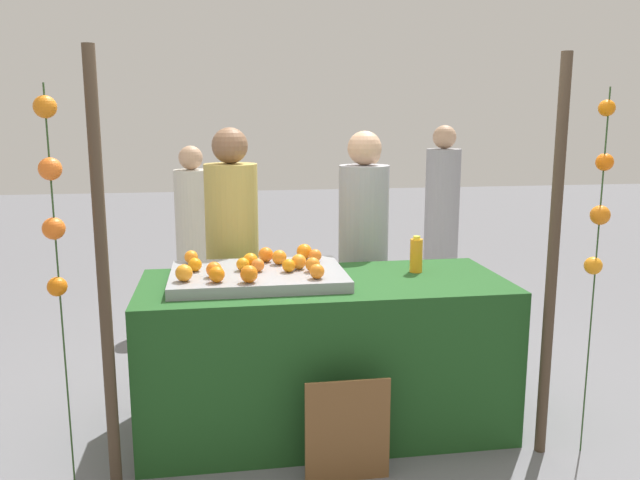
# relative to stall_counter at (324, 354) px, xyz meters

# --- Properties ---
(ground_plane) EXTENTS (24.00, 24.00, 0.00)m
(ground_plane) POSITION_rel_stall_counter_xyz_m (0.00, 0.00, -0.43)
(ground_plane) COLOR slate
(stall_counter) EXTENTS (2.02, 0.85, 0.86)m
(stall_counter) POSITION_rel_stall_counter_xyz_m (0.00, 0.00, 0.00)
(stall_counter) COLOR #1E4C1E
(stall_counter) RESTS_ON ground_plane
(orange_tray) EXTENTS (0.94, 0.65, 0.06)m
(orange_tray) POSITION_rel_stall_counter_xyz_m (-0.36, 0.04, 0.46)
(orange_tray) COLOR gray
(orange_tray) RESTS_ON stall_counter
(orange_0) EXTENTS (0.08, 0.08, 0.08)m
(orange_0) POSITION_rel_stall_counter_xyz_m (-0.58, -0.18, 0.53)
(orange_0) COLOR orange
(orange_0) RESTS_ON orange_tray
(orange_1) EXTENTS (0.08, 0.08, 0.08)m
(orange_1) POSITION_rel_stall_counter_xyz_m (-0.14, 0.05, 0.53)
(orange_1) COLOR orange
(orange_1) RESTS_ON orange_tray
(orange_2) EXTENTS (0.08, 0.08, 0.08)m
(orange_2) POSITION_rel_stall_counter_xyz_m (-0.07, -0.03, 0.53)
(orange_2) COLOR orange
(orange_2) RESTS_ON orange_tray
(orange_3) EXTENTS (0.07, 0.07, 0.07)m
(orange_3) POSITION_rel_stall_counter_xyz_m (-0.36, 0.02, 0.53)
(orange_3) COLOR orange
(orange_3) RESTS_ON orange_tray
(orange_4) EXTENTS (0.07, 0.07, 0.07)m
(orange_4) POSITION_rel_stall_counter_xyz_m (-0.02, 0.21, 0.53)
(orange_4) COLOR orange
(orange_4) RESTS_ON orange_tray
(orange_5) EXTENTS (0.07, 0.07, 0.07)m
(orange_5) POSITION_rel_stall_counter_xyz_m (-0.44, 0.05, 0.53)
(orange_5) COLOR orange
(orange_5) RESTS_ON orange_tray
(orange_6) EXTENTS (0.08, 0.08, 0.08)m
(orange_6) POSITION_rel_stall_counter_xyz_m (-0.70, 0.08, 0.53)
(orange_6) COLOR orange
(orange_6) RESTS_ON orange_tray
(orange_7) EXTENTS (0.08, 0.08, 0.08)m
(orange_7) POSITION_rel_stall_counter_xyz_m (-0.40, 0.11, 0.53)
(orange_7) COLOR orange
(orange_7) RESTS_ON orange_tray
(orange_8) EXTENTS (0.09, 0.09, 0.09)m
(orange_8) POSITION_rel_stall_counter_xyz_m (-0.30, 0.25, 0.53)
(orange_8) COLOR orange
(orange_8) RESTS_ON orange_tray
(orange_9) EXTENTS (0.09, 0.09, 0.09)m
(orange_9) POSITION_rel_stall_counter_xyz_m (-0.07, 0.29, 0.53)
(orange_9) COLOR orange
(orange_9) RESTS_ON orange_tray
(orange_10) EXTENTS (0.08, 0.08, 0.08)m
(orange_10) POSITION_rel_stall_counter_xyz_m (-0.23, 0.17, 0.53)
(orange_10) COLOR orange
(orange_10) RESTS_ON orange_tray
(orange_11) EXTENTS (0.08, 0.08, 0.08)m
(orange_11) POSITION_rel_stall_counter_xyz_m (-0.60, -0.07, 0.53)
(orange_11) COLOR orange
(orange_11) RESTS_ON orange_tray
(orange_12) EXTENTS (0.09, 0.09, 0.09)m
(orange_12) POSITION_rel_stall_counter_xyz_m (-0.75, -0.13, 0.53)
(orange_12) COLOR orange
(orange_12) RESTS_ON orange_tray
(orange_13) EXTENTS (0.08, 0.08, 0.08)m
(orange_13) POSITION_rel_stall_counter_xyz_m (-0.07, -0.18, 0.53)
(orange_13) COLOR orange
(orange_13) RESTS_ON orange_tray
(orange_14) EXTENTS (0.08, 0.08, 0.08)m
(orange_14) POSITION_rel_stall_counter_xyz_m (-0.73, 0.27, 0.53)
(orange_14) COLOR orange
(orange_14) RESTS_ON orange_tray
(orange_15) EXTENTS (0.09, 0.09, 0.09)m
(orange_15) POSITION_rel_stall_counter_xyz_m (-0.42, -0.21, 0.53)
(orange_15) COLOR orange
(orange_15) RESTS_ON orange_tray
(orange_16) EXTENTS (0.07, 0.07, 0.07)m
(orange_16) POSITION_rel_stall_counter_xyz_m (-0.20, -0.02, 0.53)
(orange_16) COLOR orange
(orange_16) RESTS_ON orange_tray
(juice_bottle) EXTENTS (0.07, 0.07, 0.21)m
(juice_bottle) POSITION_rel_stall_counter_xyz_m (0.56, 0.12, 0.53)
(juice_bottle) COLOR orange
(juice_bottle) RESTS_ON stall_counter
(chalkboard_sign) EXTENTS (0.42, 0.03, 0.53)m
(chalkboard_sign) POSITION_rel_stall_counter_xyz_m (0.02, -0.58, -0.18)
(chalkboard_sign) COLOR brown
(chalkboard_sign) RESTS_ON ground_plane
(vendor_left) EXTENTS (0.34, 0.34, 1.68)m
(vendor_left) POSITION_rel_stall_counter_xyz_m (-0.48, 0.71, 0.35)
(vendor_left) COLOR tan
(vendor_left) RESTS_ON ground_plane
(vendor_right) EXTENTS (0.33, 0.33, 1.66)m
(vendor_right) POSITION_rel_stall_counter_xyz_m (0.39, 0.73, 0.34)
(vendor_right) COLOR #99999E
(vendor_right) RESTS_ON ground_plane
(crowd_person_0) EXTENTS (0.33, 0.33, 1.67)m
(crowd_person_0) POSITION_rel_stall_counter_xyz_m (1.59, 2.58, 0.35)
(crowd_person_0) COLOR #99999E
(crowd_person_0) RESTS_ON ground_plane
(crowd_person_1) EXTENTS (0.31, 0.31, 1.56)m
(crowd_person_1) POSITION_rel_stall_counter_xyz_m (0.62, 1.66, 0.30)
(crowd_person_1) COLOR beige
(crowd_person_1) RESTS_ON ground_plane
(crowd_person_2) EXTENTS (0.30, 0.30, 1.51)m
(crowd_person_2) POSITION_rel_stall_counter_xyz_m (-0.79, 2.17, 0.27)
(crowd_person_2) COLOR beige
(crowd_person_2) RESTS_ON ground_plane
(canopy_post_left) EXTENTS (0.06, 0.06, 2.05)m
(canopy_post_left) POSITION_rel_stall_counter_xyz_m (-1.09, -0.47, 0.60)
(canopy_post_left) COLOR #473828
(canopy_post_left) RESTS_ON ground_plane
(canopy_post_right) EXTENTS (0.06, 0.06, 2.05)m
(canopy_post_right) POSITION_rel_stall_counter_xyz_m (1.09, -0.47, 0.60)
(canopy_post_right) COLOR #473828
(canopy_post_right) RESTS_ON ground_plane
(garland_strand_left) EXTENTS (0.11, 0.11, 1.89)m
(garland_strand_left) POSITION_rel_stall_counter_xyz_m (-1.27, -0.50, 0.98)
(garland_strand_left) COLOR #2D4C23
(garland_strand_left) RESTS_ON ground_plane
(garland_strand_right) EXTENTS (0.10, 0.11, 1.89)m
(garland_strand_right) POSITION_rel_stall_counter_xyz_m (1.30, -0.50, 0.91)
(garland_strand_right) COLOR #2D4C23
(garland_strand_right) RESTS_ON ground_plane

